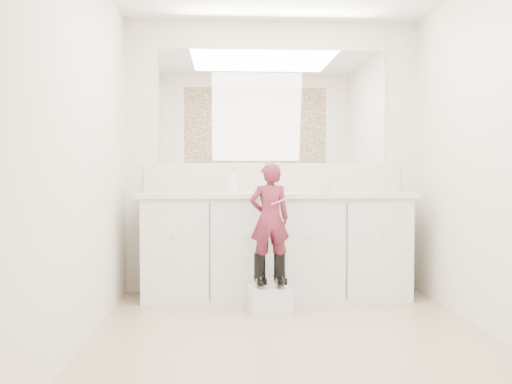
{
  "coord_description": "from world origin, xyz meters",
  "views": [
    {
      "loc": [
        -0.43,
        -3.56,
        1.06
      ],
      "look_at": [
        -0.19,
        0.86,
        0.91
      ],
      "focal_mm": 40.0,
      "sensor_mm": 36.0,
      "label": 1
    }
  ],
  "objects": [
    {
      "name": "faucet",
      "position": [
        0.0,
        1.38,
        0.94
      ],
      "size": [
        0.08,
        0.08,
        0.1
      ],
      "primitive_type": "cylinder",
      "color": "silver",
      "rests_on": "countertop"
    },
    {
      "name": "step_stool",
      "position": [
        -0.09,
        0.68,
        0.1
      ],
      "size": [
        0.33,
        0.29,
        0.2
      ],
      "primitive_type": "cube",
      "rotation": [
        0.0,
        0.0,
        0.11
      ],
      "color": "silver",
      "rests_on": "floor"
    },
    {
      "name": "floor",
      "position": [
        0.0,
        0.0,
        0.0
      ],
      "size": [
        3.0,
        3.0,
        0.0
      ],
      "primitive_type": "plane",
      "color": "#90755E",
      "rests_on": "ground"
    },
    {
      "name": "wall_back",
      "position": [
        0.0,
        1.5,
        1.2
      ],
      "size": [
        2.6,
        0.0,
        2.6
      ],
      "primitive_type": "plane",
      "rotation": [
        1.57,
        0.0,
        0.0
      ],
      "color": "beige",
      "rests_on": "floor"
    },
    {
      "name": "boot_left",
      "position": [
        -0.17,
        0.7,
        0.32
      ],
      "size": [
        0.11,
        0.18,
        0.26
      ],
      "primitive_type": null,
      "rotation": [
        0.0,
        0.0,
        0.11
      ],
      "color": "black",
      "rests_on": "step_stool"
    },
    {
      "name": "soap_bottle",
      "position": [
        -0.36,
        1.29,
        0.99
      ],
      "size": [
        0.11,
        0.11,
        0.21
      ],
      "primitive_type": "imported",
      "rotation": [
        0.0,
        0.0,
        -0.19
      ],
      "color": "white",
      "rests_on": "countertop"
    },
    {
      "name": "dot_panel",
      "position": [
        0.0,
        -1.49,
        1.65
      ],
      "size": [
        2.0,
        0.01,
        1.2
      ],
      "primitive_type": "cube",
      "color": "#472819",
      "rests_on": "wall_front"
    },
    {
      "name": "wall_right",
      "position": [
        1.3,
        0.0,
        1.2
      ],
      "size": [
        0.0,
        3.0,
        3.0
      ],
      "primitive_type": "plane",
      "rotation": [
        1.57,
        0.0,
        -1.57
      ],
      "color": "beige",
      "rests_on": "floor"
    },
    {
      "name": "wall_left",
      "position": [
        -1.3,
        0.0,
        1.2
      ],
      "size": [
        0.0,
        3.0,
        3.0
      ],
      "primitive_type": "plane",
      "rotation": [
        1.57,
        0.0,
        1.57
      ],
      "color": "beige",
      "rests_on": "floor"
    },
    {
      "name": "boot_right",
      "position": [
        -0.02,
        0.7,
        0.32
      ],
      "size": [
        0.11,
        0.18,
        0.26
      ],
      "primitive_type": null,
      "rotation": [
        0.0,
        0.0,
        0.11
      ],
      "color": "black",
      "rests_on": "step_stool"
    },
    {
      "name": "mirror",
      "position": [
        0.0,
        1.49,
        1.64
      ],
      "size": [
        2.0,
        0.02,
        1.0
      ],
      "primitive_type": "cube",
      "color": "white",
      "rests_on": "wall_back"
    },
    {
      "name": "toddler",
      "position": [
        -0.09,
        0.7,
        0.71
      ],
      "size": [
        0.32,
        0.23,
        0.83
      ],
      "primitive_type": "imported",
      "rotation": [
        0.0,
        0.0,
        3.25
      ],
      "color": "#9B2F47",
      "rests_on": "step_stool"
    },
    {
      "name": "wall_front",
      "position": [
        0.0,
        -1.5,
        1.2
      ],
      "size": [
        2.6,
        0.0,
        2.6
      ],
      "primitive_type": "plane",
      "rotation": [
        -1.57,
        0.0,
        0.0
      ],
      "color": "beige",
      "rests_on": "floor"
    },
    {
      "name": "countertop",
      "position": [
        0.0,
        1.21,
        0.87
      ],
      "size": [
        2.28,
        0.58,
        0.04
      ],
      "primitive_type": "cube",
      "color": "beige",
      "rests_on": "vanity_cabinet"
    },
    {
      "name": "vanity_cabinet",
      "position": [
        0.0,
        1.23,
        0.42
      ],
      "size": [
        2.2,
        0.55,
        0.85
      ],
      "primitive_type": "cube",
      "color": "silver",
      "rests_on": "floor"
    },
    {
      "name": "cup",
      "position": [
        0.42,
        1.16,
        0.93
      ],
      "size": [
        0.1,
        0.1,
        0.09
      ],
      "primitive_type": "imported",
      "rotation": [
        0.0,
        0.0,
        -0.11
      ],
      "color": "beige",
      "rests_on": "countertop"
    },
    {
      "name": "toothbrush",
      "position": [
        -0.02,
        0.62,
        0.85
      ],
      "size": [
        0.14,
        0.03,
        0.06
      ],
      "primitive_type": "cylinder",
      "rotation": [
        0.0,
        1.22,
        0.11
      ],
      "color": "pink",
      "rests_on": "toddler"
    },
    {
      "name": "backsplash",
      "position": [
        0.0,
        1.49,
        1.02
      ],
      "size": [
        2.28,
        0.03,
        0.25
      ],
      "primitive_type": "cube",
      "color": "beige",
      "rests_on": "countertop"
    }
  ]
}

